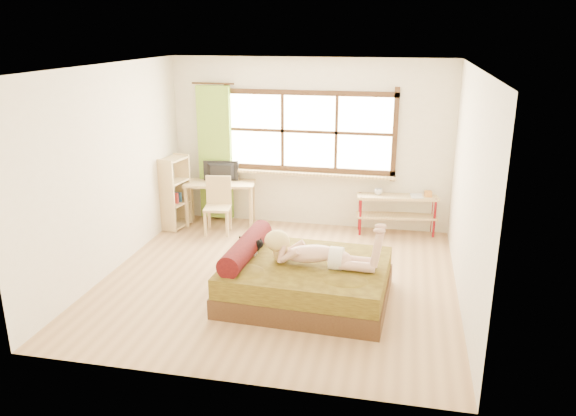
% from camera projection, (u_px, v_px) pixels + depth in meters
% --- Properties ---
extents(floor, '(4.50, 4.50, 0.00)m').
position_uv_depth(floor, '(279.00, 280.00, 7.30)').
color(floor, '#9E754C').
rests_on(floor, ground).
extents(ceiling, '(4.50, 4.50, 0.00)m').
position_uv_depth(ceiling, '(277.00, 66.00, 6.47)').
color(ceiling, white).
rests_on(ceiling, wall_back).
extents(wall_back, '(4.50, 0.00, 4.50)m').
position_uv_depth(wall_back, '(309.00, 144.00, 8.98)').
color(wall_back, silver).
rests_on(wall_back, floor).
extents(wall_front, '(4.50, 0.00, 4.50)m').
position_uv_depth(wall_front, '(219.00, 246.00, 4.79)').
color(wall_front, silver).
rests_on(wall_front, floor).
extents(wall_left, '(0.00, 4.50, 4.50)m').
position_uv_depth(wall_left, '(110.00, 170.00, 7.33)').
color(wall_left, silver).
rests_on(wall_left, floor).
extents(wall_right, '(0.00, 4.50, 4.50)m').
position_uv_depth(wall_right, '(469.00, 190.00, 6.44)').
color(wall_right, silver).
rests_on(wall_right, floor).
extents(window, '(2.80, 0.16, 1.46)m').
position_uv_depth(window, '(309.00, 134.00, 8.90)').
color(window, '#FFEDBF').
rests_on(window, wall_back).
extents(curtain, '(0.55, 0.10, 2.20)m').
position_uv_depth(curtain, '(215.00, 153.00, 9.23)').
color(curtain, '#5E9428').
rests_on(curtain, wall_back).
extents(bed, '(1.99, 1.62, 0.73)m').
position_uv_depth(bed, '(302.00, 279.00, 6.71)').
color(bed, black).
rests_on(bed, floor).
extents(woman, '(1.36, 0.45, 0.58)m').
position_uv_depth(woman, '(319.00, 242.00, 6.47)').
color(woman, '#D3A088').
rests_on(woman, bed).
extents(kitten, '(0.29, 0.13, 0.23)m').
position_uv_depth(kitten, '(250.00, 246.00, 6.83)').
color(kitten, black).
rests_on(kitten, bed).
extents(desk, '(1.21, 0.71, 0.71)m').
position_uv_depth(desk, '(220.00, 188.00, 9.20)').
color(desk, tan).
rests_on(desk, floor).
extents(monitor, '(0.58, 0.17, 0.33)m').
position_uv_depth(monitor, '(220.00, 172.00, 9.17)').
color(monitor, black).
rests_on(monitor, desk).
extents(chair, '(0.46, 0.46, 0.89)m').
position_uv_depth(chair, '(218.00, 202.00, 8.88)').
color(chair, tan).
rests_on(chair, floor).
extents(pipe_shelf, '(1.28, 0.47, 0.71)m').
position_uv_depth(pipe_shelf, '(398.00, 206.00, 8.80)').
color(pipe_shelf, tan).
rests_on(pipe_shelf, floor).
extents(cup, '(0.14, 0.14, 0.10)m').
position_uv_depth(cup, '(378.00, 192.00, 8.80)').
color(cup, gray).
rests_on(cup, pipe_shelf).
extents(book, '(0.21, 0.27, 0.02)m').
position_uv_depth(book, '(411.00, 196.00, 8.71)').
color(book, gray).
rests_on(book, pipe_shelf).
extents(bookshelf, '(0.38, 0.55, 1.17)m').
position_uv_depth(bookshelf, '(175.00, 192.00, 9.03)').
color(bookshelf, tan).
rests_on(bookshelf, floor).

